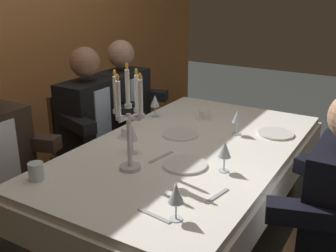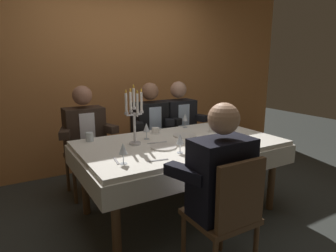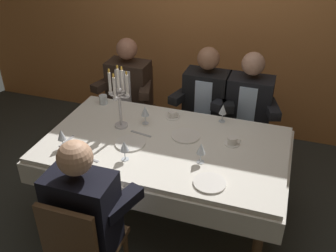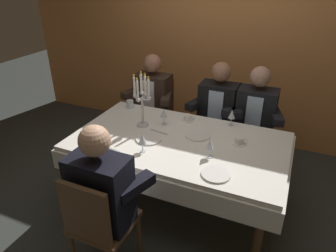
{
  "view_description": "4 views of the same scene",
  "coord_description": "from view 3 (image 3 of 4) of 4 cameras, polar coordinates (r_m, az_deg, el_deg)",
  "views": [
    {
      "loc": [
        -1.95,
        -1.03,
        1.65
      ],
      "look_at": [
        -0.1,
        0.08,
        0.88
      ],
      "focal_mm": 43.18,
      "sensor_mm": 36.0,
      "label": 1
    },
    {
      "loc": [
        -1.48,
        -2.3,
        1.51
      ],
      "look_at": [
        -0.1,
        0.07,
        0.89
      ],
      "focal_mm": 31.4,
      "sensor_mm": 36.0,
      "label": 2
    },
    {
      "loc": [
        0.82,
        -2.37,
        2.39
      ],
      "look_at": [
        0.0,
        0.08,
        0.84
      ],
      "focal_mm": 40.61,
      "sensor_mm": 36.0,
      "label": 3
    },
    {
      "loc": [
        0.88,
        -2.24,
        2.11
      ],
      "look_at": [
        -0.11,
        0.02,
        0.84
      ],
      "focal_mm": 32.77,
      "sensor_mm": 36.0,
      "label": 4
    }
  ],
  "objects": [
    {
      "name": "ground_plane",
      "position": [
        3.47,
        -0.46,
        -12.69
      ],
      "size": [
        12.0,
        12.0,
        0.0
      ],
      "primitive_type": "plane",
      "color": "#343834"
    },
    {
      "name": "fork_0",
      "position": [
        2.88,
        -11.74,
        -4.81
      ],
      "size": [
        0.17,
        0.05,
        0.01
      ],
      "primitive_type": "cube",
      "rotation": [
        0.0,
        0.0,
        -0.18
      ],
      "color": "#B7B7BC",
      "rests_on": "dining_table"
    },
    {
      "name": "wine_glass_4",
      "position": [
        2.73,
        4.99,
        -3.45
      ],
      "size": [
        0.07,
        0.07,
        0.16
      ],
      "color": "silver",
      "rests_on": "dining_table"
    },
    {
      "name": "dining_table",
      "position": [
        3.07,
        -0.51,
        -4.28
      ],
      "size": [
        1.94,
        1.14,
        0.74
      ],
      "color": "white",
      "rests_on": "ground_plane"
    },
    {
      "name": "seated_diner_0",
      "position": [
        3.95,
        -5.85,
        6.01
      ],
      "size": [
        0.63,
        0.48,
        1.24
      ],
      "color": "brown",
      "rests_on": "ground_plane"
    },
    {
      "name": "seated_diner_1",
      "position": [
        2.46,
        -12.71,
        -12.33
      ],
      "size": [
        0.63,
        0.48,
        1.24
      ],
      "color": "brown",
      "rests_on": "ground_plane"
    },
    {
      "name": "seated_diner_2",
      "position": [
        3.72,
        5.77,
        4.33
      ],
      "size": [
        0.63,
        0.48,
        1.24
      ],
      "color": "brown",
      "rests_on": "ground_plane"
    },
    {
      "name": "dinner_plate_2",
      "position": [
        2.6,
        6.27,
        -8.49
      ],
      "size": [
        0.22,
        0.22,
        0.01
      ],
      "primitive_type": "cylinder",
      "color": "white",
      "rests_on": "dining_table"
    },
    {
      "name": "coffee_cup_1",
      "position": [
        3.33,
        0.72,
        1.71
      ],
      "size": [
        0.13,
        0.12,
        0.06
      ],
      "color": "white",
      "rests_on": "dining_table"
    },
    {
      "name": "wine_glass_0",
      "position": [
        3.2,
        -3.46,
        2.2
      ],
      "size": [
        0.07,
        0.07,
        0.16
      ],
      "color": "silver",
      "rests_on": "dining_table"
    },
    {
      "name": "candelabra",
      "position": [
        3.11,
        -7.3,
        4.05
      ],
      "size": [
        0.19,
        0.19,
        0.55
      ],
      "color": "silver",
      "rests_on": "dining_table"
    },
    {
      "name": "dinner_plate_0",
      "position": [
        3.07,
        2.69,
        -1.48
      ],
      "size": [
        0.23,
        0.23,
        0.01
      ],
      "primitive_type": "cylinder",
      "color": "white",
      "rests_on": "dining_table"
    },
    {
      "name": "dinner_plate_1",
      "position": [
        2.99,
        -5.68,
        -2.58
      ],
      "size": [
        0.24,
        0.24,
        0.01
      ],
      "primitive_type": "cylinder",
      "color": "white",
      "rests_on": "dining_table"
    },
    {
      "name": "coffee_cup_0",
      "position": [
        3.01,
        9.62,
        -2.25
      ],
      "size": [
        0.13,
        0.12,
        0.06
      ],
      "color": "white",
      "rests_on": "dining_table"
    },
    {
      "name": "fork_1",
      "position": [
        3.12,
        -14.95,
        -2.18
      ],
      "size": [
        0.04,
        0.17,
        0.01
      ],
      "primitive_type": "cube",
      "rotation": [
        0.0,
        0.0,
        1.43
      ],
      "color": "#B7B7BC",
      "rests_on": "dining_table"
    },
    {
      "name": "wine_glass_1",
      "position": [
        3.26,
        8.23,
        2.43
      ],
      "size": [
        0.07,
        0.07,
        0.16
      ],
      "color": "silver",
      "rests_on": "dining_table"
    },
    {
      "name": "wine_glass_2",
      "position": [
        2.99,
        -15.7,
        -1.36
      ],
      "size": [
        0.07,
        0.07,
        0.16
      ],
      "color": "silver",
      "rests_on": "dining_table"
    },
    {
      "name": "wine_glass_3",
      "position": [
        2.76,
        -6.58,
        -3.05
      ],
      "size": [
        0.07,
        0.07,
        0.16
      ],
      "color": "silver",
      "rests_on": "dining_table"
    },
    {
      "name": "seated_diner_3",
      "position": [
        3.66,
        11.99,
        3.35
      ],
      "size": [
        0.63,
        0.48,
        1.24
      ],
      "color": "brown",
      "rests_on": "ground_plane"
    },
    {
      "name": "knife_2",
      "position": [
        3.11,
        -4.09,
        -1.17
      ],
      "size": [
        0.19,
        0.05,
        0.01
      ],
      "primitive_type": "cube",
      "rotation": [
        0.0,
        0.0,
        -0.17
      ],
      "color": "#B7B7BC",
      "rests_on": "dining_table"
    },
    {
      "name": "back_wall",
      "position": [
        4.24,
        7.06,
        16.51
      ],
      "size": [
        6.0,
        0.12,
        2.7
      ],
      "primitive_type": "cube",
      "color": "#CF8245",
      "rests_on": "ground_plane"
    },
    {
      "name": "water_tumbler_0",
      "position": [
        3.6,
        -9.69,
        3.93
      ],
      "size": [
        0.08,
        0.08,
        0.09
      ],
      "primitive_type": "cylinder",
      "color": "silver",
      "rests_on": "dining_table"
    }
  ]
}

